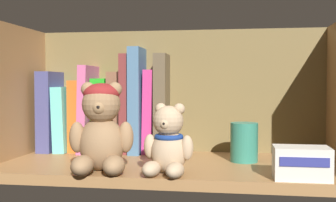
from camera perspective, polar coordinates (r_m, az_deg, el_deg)
shelf_board at (r=87.41cm, az=0.17°, el=-8.99°), size 67.77×30.25×2.00cm
shelf_back_panel at (r=101.34cm, az=1.52°, el=0.81°), size 70.17×1.20×31.00cm
shelf_side_panel_left at (r=97.26cm, az=-20.47°, el=0.61°), size 1.60×32.65×31.00cm
book_0 at (r=107.10cm, az=-15.21°, el=-1.31°), size 3.38×13.65×19.08cm
book_1 at (r=105.84cm, az=-13.47°, el=-2.31°), size 3.36×12.93×15.56cm
book_2 at (r=104.60cm, az=-11.83°, el=-1.94°), size 2.86×10.07×16.98cm
book_3 at (r=103.52cm, az=-10.36°, el=-1.01°), size 2.59×14.61×20.50cm
book_4 at (r=102.62cm, az=-8.68°, el=-1.87°), size 3.51×10.46×17.42cm
book_5 at (r=101.59cm, az=-6.85°, el=-1.47°), size 2.53×10.95×18.95cm
book_6 at (r=100.80cm, az=-5.43°, el=-0.32°), size 1.87×10.69×23.09cm
book_7 at (r=100.14cm, az=-3.95°, el=0.09°), size 2.67×12.76×24.57cm
book_8 at (r=99.68cm, az=-2.36°, el=-1.40°), size 2.57×9.87×19.44cm
book_9 at (r=99.06cm, az=-0.71°, el=-0.35°), size 2.82×10.53×23.10cm
teddy_bear_larger at (r=78.66cm, az=-9.07°, el=-3.77°), size 12.23×12.70×16.50cm
teddy_bear_smaller at (r=75.37cm, az=-0.02°, el=-5.85°), size 9.38×9.66×12.70cm
pillar_candle at (r=89.02cm, az=10.30°, el=-5.53°), size 5.67×5.67×8.11cm
small_product_box at (r=75.38cm, az=17.67°, el=-8.01°), size 9.28×6.16×5.50cm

